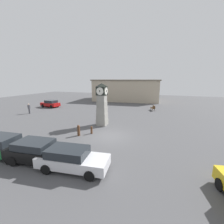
{
  "coord_description": "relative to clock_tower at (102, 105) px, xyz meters",
  "views": [
    {
      "loc": [
        5.15,
        -13.64,
        5.77
      ],
      "look_at": [
        -0.89,
        3.33,
        1.8
      ],
      "focal_mm": 24.0,
      "sensor_mm": 36.0,
      "label": 1
    }
  ],
  "objects": [
    {
      "name": "car_near_tower",
      "position": [
        -0.83,
        -9.57,
        -1.78
      ],
      "size": [
        4.66,
        2.36,
        1.54
      ],
      "color": "black",
      "rests_on": "ground_plane"
    },
    {
      "name": "bollard_near_tower",
      "position": [
        -0.82,
        -4.26,
        -1.99
      ],
      "size": [
        0.29,
        0.29,
        1.16
      ],
      "color": "brown",
      "rests_on": "ground_plane"
    },
    {
      "name": "bench",
      "position": [
        5.39,
        11.62,
        -2.05
      ],
      "size": [
        1.04,
        1.68,
        0.9
      ],
      "color": "brown",
      "rests_on": "ground_plane"
    },
    {
      "name": "car_by_building",
      "position": [
        1.97,
        -9.57,
        -1.82
      ],
      "size": [
        4.77,
        2.29,
        1.46
      ],
      "color": "silver",
      "rests_on": "ground_plane"
    },
    {
      "name": "ground_plane",
      "position": [
        2.22,
        -3.33,
        -2.57
      ],
      "size": [
        88.85,
        88.85,
        0.0
      ],
      "primitive_type": "plane",
      "color": "#4C4C4F"
    },
    {
      "name": "bollard_mid_row",
      "position": [
        0.16,
        -3.28,
        -2.15
      ],
      "size": [
        0.22,
        0.22,
        0.84
      ],
      "color": "brown",
      "rests_on": "ground_plane"
    },
    {
      "name": "pedestrian_near_bench",
      "position": [
        -14.29,
        1.8,
        -1.6
      ],
      "size": [
        0.45,
        0.34,
        1.71
      ],
      "color": "#3F3F47",
      "rests_on": "ground_plane"
    },
    {
      "name": "car_navy_sedan",
      "position": [
        -3.87,
        -9.78,
        -1.78
      ],
      "size": [
        4.06,
        2.33,
        1.57
      ],
      "color": "#19602D",
      "rests_on": "ground_plane"
    },
    {
      "name": "warehouse_blue_far",
      "position": [
        -2.84,
        24.38,
        0.26
      ],
      "size": [
        18.39,
        12.79,
        5.65
      ],
      "color": "#B7A88E",
      "rests_on": "ground_plane"
    },
    {
      "name": "clock_tower",
      "position": [
        0.0,
        0.0,
        0.0
      ],
      "size": [
        1.41,
        1.53,
        5.29
      ],
      "color": "gray",
      "rests_on": "ground_plane"
    },
    {
      "name": "car_far_lot",
      "position": [
        -15.21,
        7.94,
        -1.82
      ],
      "size": [
        4.2,
        2.3,
        1.47
      ],
      "color": "#A51111",
      "rests_on": "ground_plane"
    }
  ]
}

